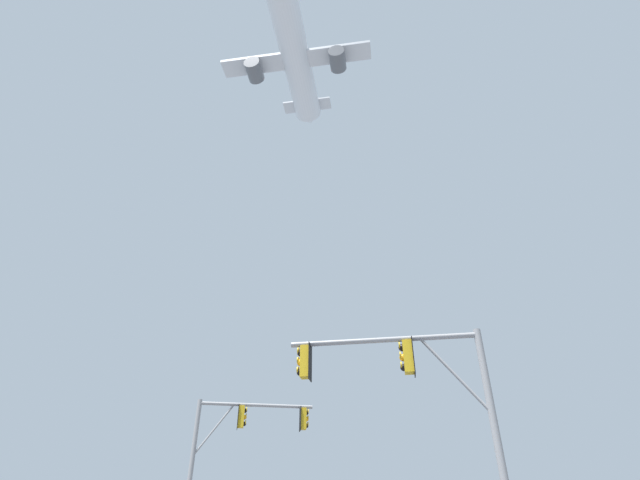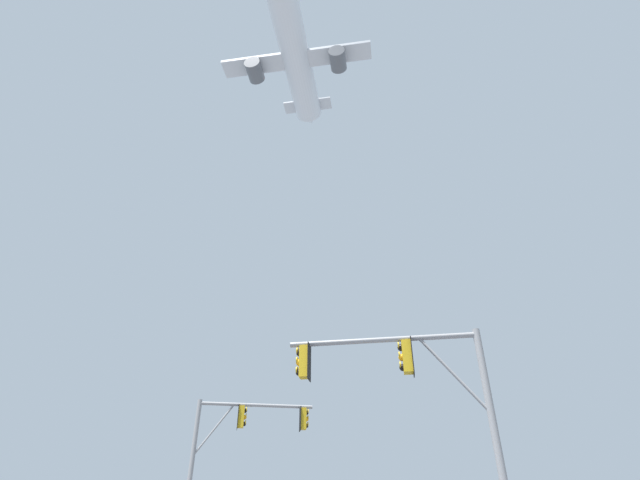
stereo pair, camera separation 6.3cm
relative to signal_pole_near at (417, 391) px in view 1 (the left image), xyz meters
name	(u,v)px [view 1 (the left image)]	position (x,y,z in m)	size (l,w,h in m)	color
signal_pole_near	(417,391)	(0.00, 0.00, 0.00)	(5.33, 1.02, 6.37)	gray
signal_pole_far	(235,441)	(-6.37, 8.93, 0.12)	(5.08, 1.12, 6.55)	gray
airplane	(295,54)	(-6.19, 25.77, 49.16)	(19.61, 25.38, 6.91)	white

